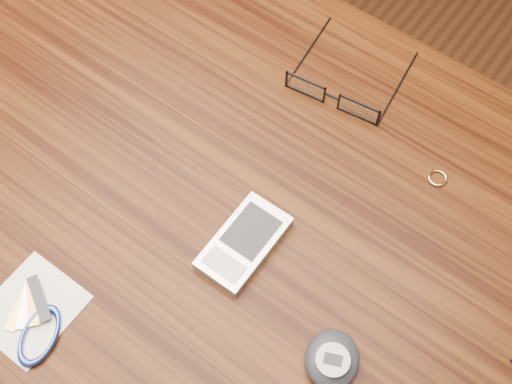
{
  "coord_description": "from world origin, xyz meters",
  "views": [
    {
      "loc": [
        0.26,
        -0.25,
        1.4
      ],
      "look_at": [
        0.05,
        0.03,
        0.76
      ],
      "focal_mm": 45.0,
      "sensor_mm": 36.0,
      "label": 1
    }
  ],
  "objects_px": {
    "desk": "(208,228)",
    "pda_phone": "(244,243)",
    "eyeglasses": "(334,94)",
    "pedometer": "(332,359)",
    "notepad_keys": "(35,322)"
  },
  "relations": [
    {
      "from": "eyeglasses",
      "to": "pedometer",
      "type": "height_order",
      "value": "eyeglasses"
    },
    {
      "from": "eyeglasses",
      "to": "pedometer",
      "type": "distance_m",
      "value": 0.33
    },
    {
      "from": "notepad_keys",
      "to": "desk",
      "type": "bearing_deg",
      "value": 80.18
    },
    {
      "from": "pedometer",
      "to": "eyeglasses",
      "type": "bearing_deg",
      "value": 123.17
    },
    {
      "from": "desk",
      "to": "pda_phone",
      "type": "height_order",
      "value": "pda_phone"
    },
    {
      "from": "desk",
      "to": "pedometer",
      "type": "distance_m",
      "value": 0.27
    },
    {
      "from": "eyeglasses",
      "to": "pedometer",
      "type": "relative_size",
      "value": 1.87
    },
    {
      "from": "eyeglasses",
      "to": "notepad_keys",
      "type": "relative_size",
      "value": 1.36
    },
    {
      "from": "pedometer",
      "to": "notepad_keys",
      "type": "distance_m",
      "value": 0.31
    },
    {
      "from": "desk",
      "to": "eyeglasses",
      "type": "height_order",
      "value": "eyeglasses"
    },
    {
      "from": "desk",
      "to": "pedometer",
      "type": "xyz_separation_m",
      "value": [
        0.23,
        -0.08,
        0.11
      ]
    },
    {
      "from": "pda_phone",
      "to": "pedometer",
      "type": "height_order",
      "value": "pedometer"
    },
    {
      "from": "desk",
      "to": "eyeglasses",
      "type": "bearing_deg",
      "value": 75.71
    },
    {
      "from": "desk",
      "to": "pedometer",
      "type": "relative_size",
      "value": 12.58
    },
    {
      "from": "notepad_keys",
      "to": "pedometer",
      "type": "bearing_deg",
      "value": 29.26
    }
  ]
}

